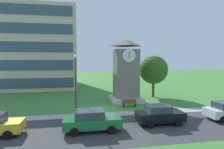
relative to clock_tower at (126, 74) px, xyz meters
name	(u,v)px	position (x,y,z in m)	size (l,w,h in m)	color
ground_plane	(105,109)	(-3.51, -3.69, -3.73)	(160.00, 160.00, 0.00)	#3D7A33
street_asphalt	(116,129)	(-3.51, -10.33, -3.73)	(120.00, 7.20, 0.01)	#38383A
kerb_strip	(108,114)	(-3.51, -5.93, -3.73)	(120.00, 1.60, 0.01)	#9E9E99
office_building	(38,49)	(-14.64, 17.59, 4.27)	(16.02, 14.99, 16.00)	beige
clock_tower	(126,74)	(0.00, 0.00, 0.00)	(4.14, 4.14, 8.50)	slate
park_bench	(129,103)	(-0.38, -3.22, -3.27)	(1.81, 0.53, 0.88)	brown
street_lamp	(76,80)	(-6.76, -7.19, 0.07)	(0.36, 0.36, 6.17)	#333338
tree_streetside	(153,70)	(5.01, 2.37, 0.46)	(4.39, 4.39, 6.40)	#513823
parked_car_green	(92,120)	(-5.52, -10.42, -2.87)	(4.56, 2.07, 1.69)	#1E6B38
parked_car_black	(159,114)	(0.55, -9.79, -2.87)	(4.15, 2.08, 1.69)	black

